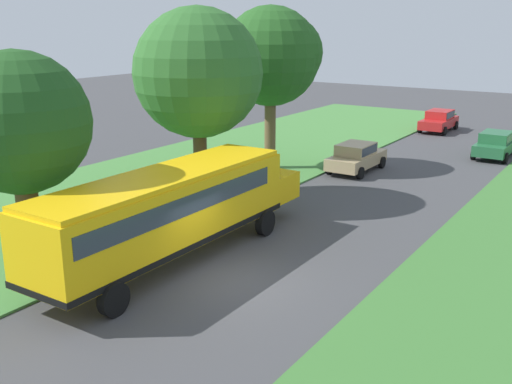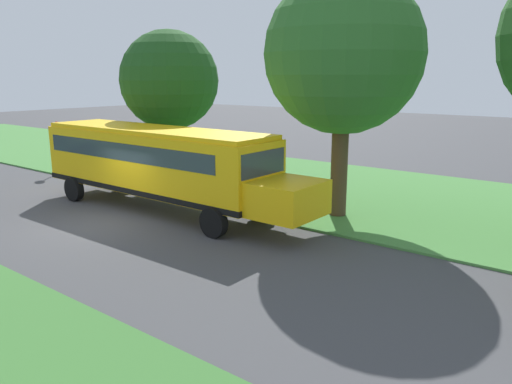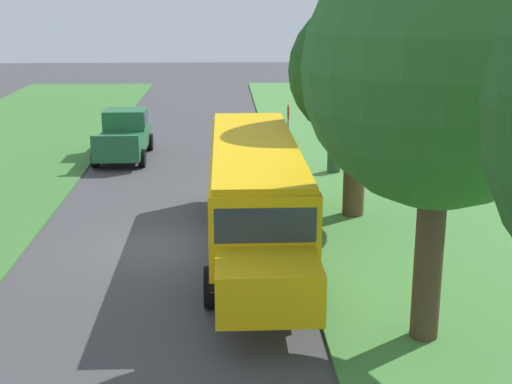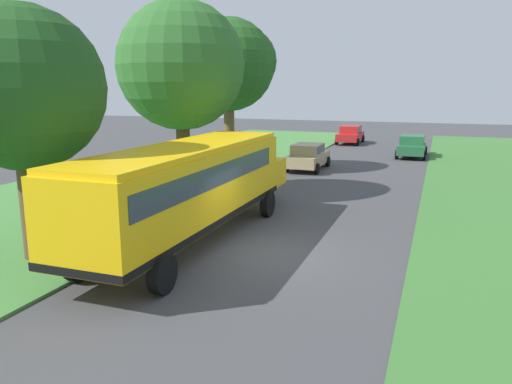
{
  "view_description": "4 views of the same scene",
  "coord_description": "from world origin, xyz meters",
  "views": [
    {
      "loc": [
        10.13,
        -14.22,
        7.9
      ],
      "look_at": [
        -2.38,
        4.9,
        1.41
      ],
      "focal_mm": 42.0,
      "sensor_mm": 36.0,
      "label": 1
    },
    {
      "loc": [
        9.77,
        14.69,
        5.06
      ],
      "look_at": [
        -2.84,
        4.84,
        1.35
      ],
      "focal_mm": 35.0,
      "sensor_mm": 36.0,
      "label": 2
    },
    {
      "loc": [
        -1.84,
        19.98,
        7.22
      ],
      "look_at": [
        -2.77,
        0.03,
        1.68
      ],
      "focal_mm": 50.0,
      "sensor_mm": 36.0,
      "label": 3
    },
    {
      "loc": [
        4.57,
        -13.59,
        4.93
      ],
      "look_at": [
        -0.98,
        1.52,
        1.53
      ],
      "focal_mm": 35.0,
      "sensor_mm": 36.0,
      "label": 4
    }
  ],
  "objects": [
    {
      "name": "car_green_middle",
      "position": [
        2.8,
        23.48,
        0.88
      ],
      "size": [
        2.02,
        4.4,
        1.56
      ],
      "color": "#236038",
      "rests_on": "ground"
    },
    {
      "name": "car_red_furthest",
      "position": [
        -2.8,
        30.67,
        0.88
      ],
      "size": [
        2.02,
        4.4,
        1.56
      ],
      "color": "#B21E1E",
      "rests_on": "ground"
    },
    {
      "name": "ground_plane",
      "position": [
        0.0,
        0.0,
        0.0
      ],
      "size": [
        120.0,
        120.0,
        0.0
      ],
      "primitive_type": "plane",
      "color": "#424244"
    },
    {
      "name": "oak_tree_roadside_mid",
      "position": [
        -6.09,
        5.95,
        5.78
      ],
      "size": [
        5.56,
        5.56,
        8.61
      ],
      "color": "#4C3826",
      "rests_on": "ground"
    },
    {
      "name": "car_tan_nearest",
      "position": [
        -2.8,
        15.57,
        0.88
      ],
      "size": [
        2.02,
        4.4,
        1.56
      ],
      "color": "tan",
      "rests_on": "ground"
    },
    {
      "name": "grass_verge",
      "position": [
        -10.0,
        0.0,
        0.04
      ],
      "size": [
        12.0,
        80.0,
        0.08
      ],
      "primitive_type": "cube",
      "color": "#47843D",
      "rests_on": "ground"
    },
    {
      "name": "oak_tree_beside_bus",
      "position": [
        -6.13,
        -2.67,
        4.91
      ],
      "size": [
        4.5,
        4.5,
        7.15
      ],
      "color": "brown",
      "rests_on": "ground"
    },
    {
      "name": "oak_tree_far_end",
      "position": [
        -6.83,
        13.54,
        6.19
      ],
      "size": [
        5.31,
        5.28,
        8.81
      ],
      "color": "brown",
      "rests_on": "ground"
    },
    {
      "name": "school_bus",
      "position": [
        -2.73,
        0.27,
        1.92
      ],
      "size": [
        2.84,
        12.42,
        3.16
      ],
      "color": "yellow",
      "rests_on": "ground"
    }
  ]
}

